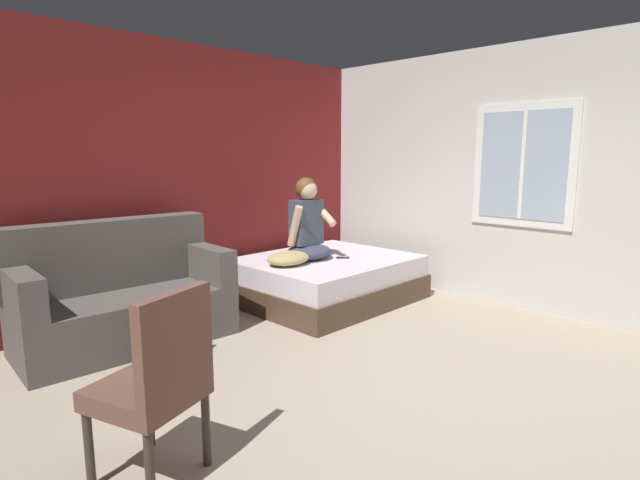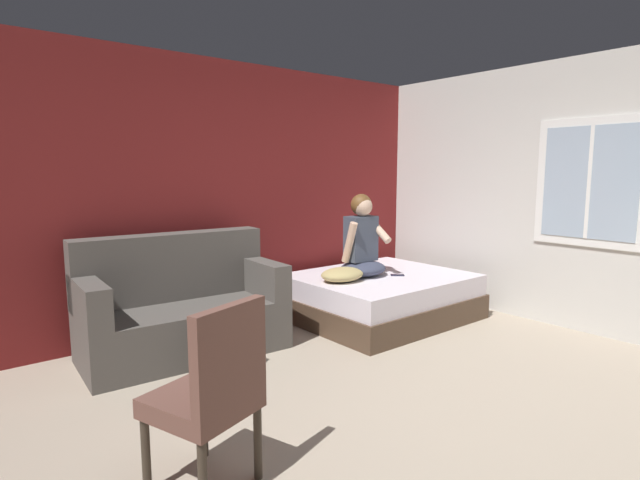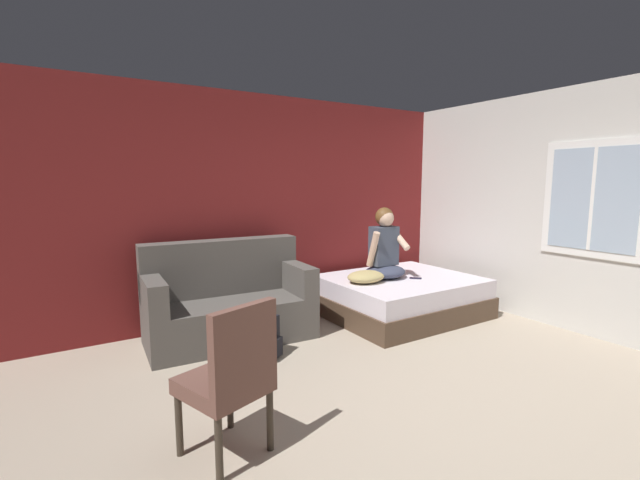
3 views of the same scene
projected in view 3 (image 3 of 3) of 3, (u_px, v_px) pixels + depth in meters
The scene contains 10 objects.
ground_plane at pixel (441, 424), 2.97m from camera, with size 40.00×40.00×0.00m, color tan.
wall_back_accent at pixel (260, 208), 5.28m from camera, with size 10.36×0.16×2.70m, color maroon.
wall_side_with_window at pixel (639, 214), 4.24m from camera, with size 0.19×7.19×2.70m.
bed at pixel (401, 296), 5.38m from camera, with size 1.82×1.52×0.48m.
couch at pixel (228, 302), 4.56m from camera, with size 1.75×0.92×1.04m.
side_chair at pixel (231, 375), 2.55m from camera, with size 0.58×0.58×0.98m.
person_seated at pixel (385, 249), 5.28m from camera, with size 0.54×0.47×0.88m.
backpack at pixel (264, 339), 4.04m from camera, with size 0.35×0.34×0.46m.
throw_pillow at pixel (366, 277), 5.07m from camera, with size 0.48×0.36×0.14m, color tan.
cell_phone at pixel (416, 278), 5.28m from camera, with size 0.07×0.14×0.01m, color black.
Camera 3 is at (-2.18, -1.89, 1.68)m, focal length 24.00 mm.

